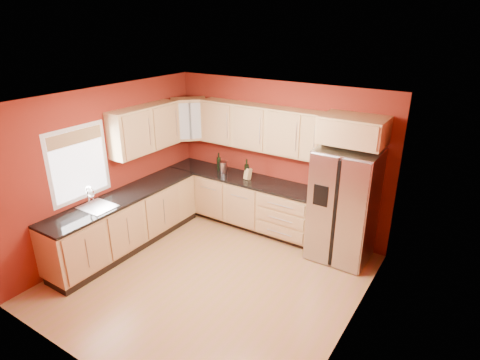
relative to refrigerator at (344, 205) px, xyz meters
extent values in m
plane|color=#A2793F|center=(-1.35, -1.62, -0.89)|extent=(4.00, 4.00, 0.00)
plane|color=white|center=(-1.35, -1.62, 1.71)|extent=(4.00, 4.00, 0.00)
cube|color=maroon|center=(-1.35, 0.38, 0.41)|extent=(4.00, 0.04, 2.60)
cube|color=maroon|center=(-1.35, -3.62, 0.41)|extent=(4.00, 0.04, 2.60)
cube|color=maroon|center=(-3.35, -1.62, 0.41)|extent=(0.04, 4.00, 2.60)
cube|color=maroon|center=(0.65, -1.62, 0.41)|extent=(0.04, 4.00, 2.60)
cube|color=tan|center=(-1.90, 0.07, -0.45)|extent=(2.90, 0.60, 0.88)
cube|color=tan|center=(-3.05, -1.62, -0.45)|extent=(0.60, 2.80, 0.88)
cube|color=black|center=(-1.90, 0.06, 0.01)|extent=(2.90, 0.62, 0.04)
cube|color=black|center=(-3.04, -1.62, 0.01)|extent=(0.62, 2.80, 0.04)
cube|color=tan|center=(-1.60, 0.21, 0.94)|extent=(2.30, 0.33, 0.75)
cube|color=tan|center=(-3.19, -0.90, 0.94)|extent=(0.33, 1.35, 0.75)
cube|color=tan|center=(-3.02, 0.04, 0.94)|extent=(0.67, 0.67, 0.75)
cube|color=tan|center=(0.00, 0.07, 1.16)|extent=(0.92, 0.60, 0.40)
cube|color=#BCBCC1|center=(0.00, 0.00, 0.00)|extent=(0.90, 0.75, 1.78)
cube|color=white|center=(-3.33, -2.12, 0.66)|extent=(0.03, 0.90, 1.00)
cylinder|color=#BCBCC1|center=(-2.31, 0.09, 0.13)|extent=(0.15, 0.15, 0.19)
cylinder|color=#BCBCC1|center=(-2.27, 0.04, 0.14)|extent=(0.18, 0.18, 0.22)
cube|color=tan|center=(-1.75, 0.04, 0.13)|extent=(0.12, 0.11, 0.20)
cylinder|color=white|center=(-0.55, 0.05, 0.14)|extent=(0.08, 0.08, 0.21)
camera|label=1|loc=(1.67, -5.48, 2.65)|focal=30.00mm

